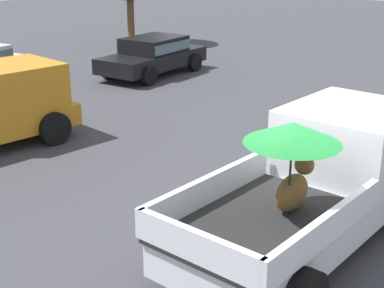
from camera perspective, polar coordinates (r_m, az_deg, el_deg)
name	(u,v)px	position (r m, az deg, el deg)	size (l,w,h in m)	color
ground_plane	(302,246)	(8.83, 11.17, -10.17)	(80.00, 80.00, 0.00)	#38383D
pickup_truck_main	(321,179)	(8.76, 13.10, -3.48)	(5.07, 2.29, 2.20)	black
parked_sedan_near	(153,54)	(19.96, -3.98, 9.18)	(4.48, 2.38, 1.33)	black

